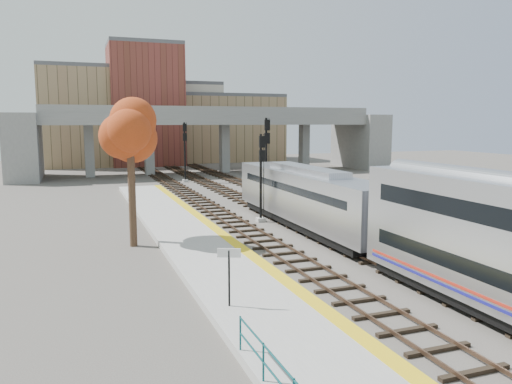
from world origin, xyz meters
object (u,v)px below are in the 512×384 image
object	(u,v)px
locomotive	(306,196)
car_a	(324,182)
car_b	(323,180)
tree	(130,134)
signal_mast_mid	(266,159)
car_c	(319,175)
signal_mast_near	(261,180)
signal_mast_far	(185,152)

from	to	relation	value
locomotive	car_a	size ratio (longest dim) A/B	5.94
car_b	car_a	bearing A→B (deg)	-126.63
tree	car_a	bearing A→B (deg)	40.63
signal_mast_mid	car_c	world-z (taller)	signal_mast_mid
signal_mast_near	car_a	size ratio (longest dim) A/B	2.03
signal_mast_near	signal_mast_mid	size ratio (longest dim) A/B	0.84
signal_mast_far	car_b	bearing A→B (deg)	-32.36
signal_mast_near	signal_mast_mid	distance (m)	10.33
signal_mast_near	car_b	xyz separation A→B (m)	(14.39, 17.49, -2.48)
car_b	car_c	size ratio (longest dim) A/B	0.94
car_a	signal_mast_near	bearing A→B (deg)	-113.07
signal_mast_near	tree	size ratio (longest dim) A/B	0.73
signal_mast_far	car_b	distance (m)	17.31
signal_mast_near	locomotive	bearing A→B (deg)	-57.16
signal_mast_mid	car_a	distance (m)	12.03
car_a	tree	bearing A→B (deg)	-121.74
car_c	signal_mast_near	bearing A→B (deg)	-104.22
car_a	car_b	world-z (taller)	car_b
car_b	signal_mast_mid	bearing A→B (deg)	-154.21
signal_mast_mid	car_b	size ratio (longest dim) A/B	2.11
signal_mast_mid	signal_mast_far	bearing A→B (deg)	103.44
locomotive	car_c	bearing A→B (deg)	61.04
locomotive	signal_mast_mid	bearing A→B (deg)	81.05
signal_mast_near	signal_mast_far	size ratio (longest dim) A/B	0.89
car_b	car_c	world-z (taller)	car_b
locomotive	signal_mast_far	bearing A→B (deg)	94.02
signal_mast_near	signal_mast_far	bearing A→B (deg)	90.00
signal_mast_mid	tree	size ratio (longest dim) A/B	0.87
locomotive	car_a	bearing A→B (deg)	58.86
locomotive	signal_mast_near	world-z (taller)	signal_mast_near
signal_mast_mid	car_a	xyz separation A→B (m)	(9.57, 6.45, -3.40)
signal_mast_mid	tree	distance (m)	19.63
signal_mast_far	locomotive	bearing A→B (deg)	-85.98
signal_mast_near	car_c	size ratio (longest dim) A/B	1.66
locomotive	car_b	world-z (taller)	locomotive
car_b	car_c	xyz separation A→B (m)	(2.49, 5.98, -0.04)
signal_mast_far	tree	xyz separation A→B (m)	(-9.76, -30.81, 2.96)
car_a	car_c	distance (m)	8.22
signal_mast_mid	car_c	size ratio (longest dim) A/B	1.98
locomotive	car_b	bearing A→B (deg)	59.35
signal_mast_mid	tree	world-z (taller)	tree
signal_mast_mid	car_a	size ratio (longest dim) A/B	2.43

